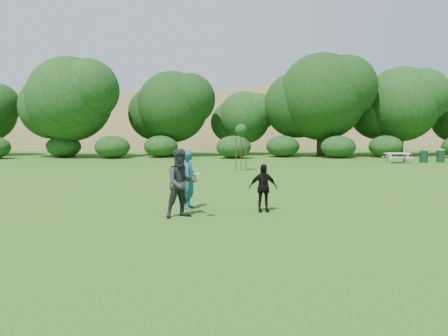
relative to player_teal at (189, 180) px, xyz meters
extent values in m
plane|color=#19470C|center=(1.18, -0.80, -0.93)|extent=(120.00, 120.00, 0.00)
imported|color=#195770|center=(0.00, 0.00, 0.00)|extent=(0.53, 0.73, 1.86)
imported|color=#292A2C|center=(-0.15, -1.32, 0.05)|extent=(1.17, 1.06, 1.95)
imported|color=black|center=(2.27, -0.56, -0.20)|extent=(0.87, 0.40, 1.46)
cylinder|color=#133521|center=(16.96, 18.92, -0.48)|extent=(0.60, 0.60, 0.90)
cylinder|color=white|center=(0.32, -1.66, 0.35)|extent=(0.27, 0.27, 0.06)
cylinder|color=#3A2916|center=(2.57, 12.71, 0.32)|extent=(0.05, 0.05, 2.50)
sphere|color=#1A4719|center=(2.57, 12.71, 1.57)|extent=(0.70, 0.70, 0.70)
cylinder|color=#3F2D18|center=(2.27, 12.71, 0.07)|extent=(0.06, 0.06, 2.00)
cylinder|color=#402D19|center=(2.87, 12.71, 0.07)|extent=(0.06, 0.06, 2.00)
cube|color=beige|center=(14.83, 18.70, -0.21)|extent=(1.80, 0.75, 0.08)
cube|color=beige|center=(14.18, 18.70, -0.59)|extent=(0.10, 0.70, 0.68)
cube|color=beige|center=(15.48, 18.70, -0.59)|extent=(0.10, 0.70, 0.68)
cube|color=beige|center=(14.83, 18.10, -0.49)|extent=(1.80, 0.28, 0.06)
cube|color=#B9B9AB|center=(14.83, 19.30, -0.49)|extent=(1.80, 0.28, 0.06)
cylinder|color=#14391E|center=(18.42, 19.19, -0.48)|extent=(0.60, 0.60, 0.90)
ellipsoid|color=gray|center=(18.42, 19.19, 0.02)|extent=(0.60, 0.60, 0.20)
ellipsoid|color=olive|center=(-23.82, 69.20, -13.03)|extent=(110.00, 70.00, 44.00)
ellipsoid|color=olive|center=(21.18, 71.20, -15.23)|extent=(100.00, 64.00, 52.00)
ellipsoid|color=olive|center=(-3.82, 57.20, -8.63)|extent=(80.00, 50.00, 28.00)
ellipsoid|color=olive|center=(31.18, 59.20, -7.53)|extent=(60.00, 44.00, 24.00)
cylinder|color=#3A2616|center=(-11.82, 26.20, 0.65)|extent=(0.73, 0.73, 3.15)
sphere|color=#194214|center=(-11.82, 26.20, 4.30)|extent=(7.54, 7.54, 7.54)
cylinder|color=#3A2616|center=(-2.82, 28.20, 0.47)|extent=(0.68, 0.68, 2.80)
sphere|color=#194214|center=(-2.82, 28.20, 3.73)|extent=(6.73, 6.73, 6.73)
cylinder|color=#3A2616|center=(4.18, 30.20, 0.21)|extent=(0.60, 0.60, 2.27)
sphere|color=#194214|center=(4.18, 30.20, 2.79)|extent=(5.22, 5.22, 5.22)
cylinder|color=#3A2616|center=(11.18, 27.20, 0.73)|extent=(0.76, 0.76, 3.32)
sphere|color=#194214|center=(11.18, 27.20, 4.64)|extent=(8.12, 8.12, 8.12)
cylinder|color=#3A2616|center=(19.18, 28.20, 0.56)|extent=(0.71, 0.71, 2.97)
sphere|color=#194214|center=(19.18, 28.20, 4.03)|extent=(7.19, 7.19, 7.19)
camera|label=1|loc=(0.64, -13.65, 1.56)|focal=35.00mm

